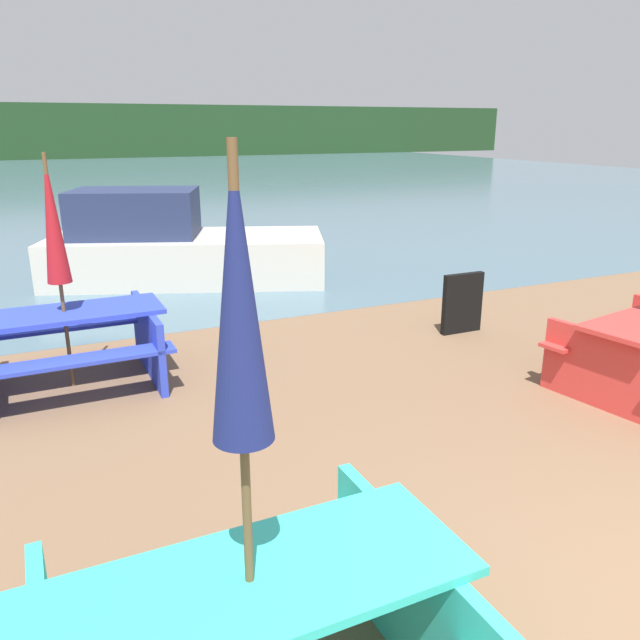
# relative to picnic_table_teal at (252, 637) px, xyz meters

# --- Properties ---
(water) EXTENTS (60.00, 50.00, 0.00)m
(water) POSITION_rel_picnic_table_teal_xyz_m (2.22, 30.46, -0.46)
(water) COLOR slate
(water) RESTS_ON ground_plane
(far_treeline) EXTENTS (80.00, 1.60, 4.00)m
(far_treeline) POSITION_rel_picnic_table_teal_xyz_m (2.22, 50.46, 1.54)
(far_treeline) COLOR #1E3D1E
(far_treeline) RESTS_ON water
(picnic_table_teal) EXTENTS (1.86, 1.40, 0.74)m
(picnic_table_teal) POSITION_rel_picnic_table_teal_xyz_m (0.00, 0.00, 0.00)
(picnic_table_teal) COLOR #33B7A8
(picnic_table_teal) RESTS_ON ground_plane
(picnic_table_blue) EXTENTS (1.83, 1.41, 0.77)m
(picnic_table_blue) POSITION_rel_picnic_table_teal_xyz_m (-0.46, 4.23, 0.01)
(picnic_table_blue) COLOR blue
(picnic_table_blue) RESTS_ON ground_plane
(umbrella_navy) EXTENTS (0.23, 0.23, 2.44)m
(umbrella_navy) POSITION_rel_picnic_table_teal_xyz_m (0.00, 0.00, 1.42)
(umbrella_navy) COLOR brown
(umbrella_navy) RESTS_ON ground_plane
(umbrella_crimson) EXTENTS (0.22, 0.22, 2.25)m
(umbrella_crimson) POSITION_rel_picnic_table_teal_xyz_m (-0.46, 4.23, 1.17)
(umbrella_crimson) COLOR brown
(umbrella_crimson) RESTS_ON ground_plane
(boat) EXTENTS (4.75, 3.21, 1.49)m
(boat) POSITION_rel_picnic_table_teal_xyz_m (1.45, 8.20, 0.09)
(boat) COLOR beige
(boat) RESTS_ON water
(signboard) EXTENTS (0.55, 0.08, 0.75)m
(signboard) POSITION_rel_picnic_table_teal_xyz_m (4.07, 4.00, -0.08)
(signboard) COLOR black
(signboard) RESTS_ON ground_plane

